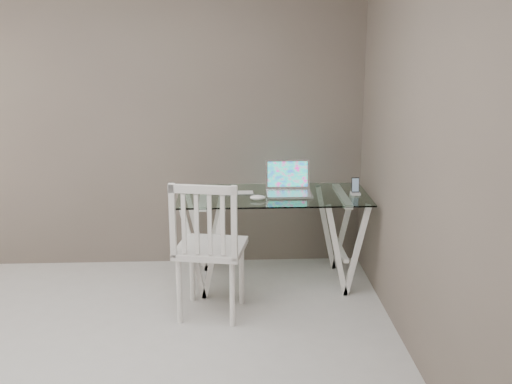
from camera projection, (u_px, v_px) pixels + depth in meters
room at (40, 99)px, 3.10m from camera, size 4.50×4.52×2.71m
desk at (273, 238)px, 5.16m from camera, size 1.50×0.70×0.75m
chair at (208, 244)px, 4.49m from camera, size 0.55×0.55×1.03m
laptop at (288, 185)px, 5.11m from camera, size 0.36×0.29×0.25m
keyboard at (238, 193)px, 5.10m from camera, size 0.26×0.11×0.01m
mouse at (258, 197)px, 4.91m from camera, size 0.12×0.07×0.04m
phone_dock at (355, 190)px, 5.06m from camera, size 0.07×0.07×0.14m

